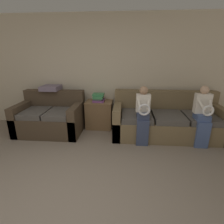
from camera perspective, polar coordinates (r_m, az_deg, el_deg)
name	(u,v)px	position (r m, az deg, el deg)	size (l,w,h in m)	color
wall_back	(97,73)	(4.24, -5.06, 12.72)	(7.47, 0.06, 2.55)	beige
couch_main	(166,121)	(3.98, 17.27, -2.70)	(2.28, 0.98, 0.91)	brown
couch_side	(51,118)	(4.17, -19.30, -1.86)	(1.39, 0.91, 0.90)	#473828
child_left_seated	(143,113)	(3.39, 10.07, -0.35)	(0.27, 0.37, 1.12)	#384260
child_right_seated	(203,114)	(3.67, 27.51, -0.65)	(0.29, 0.37, 1.15)	#475B8E
side_shelf	(99,114)	(4.16, -4.20, -0.72)	(0.62, 0.46, 0.65)	brown
book_stack	(99,98)	(4.05, -4.41, 4.71)	(0.27, 0.33, 0.18)	#7A4284
throw_pillow	(51,88)	(4.31, -19.34, 7.43)	(0.41, 0.41, 0.10)	slate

